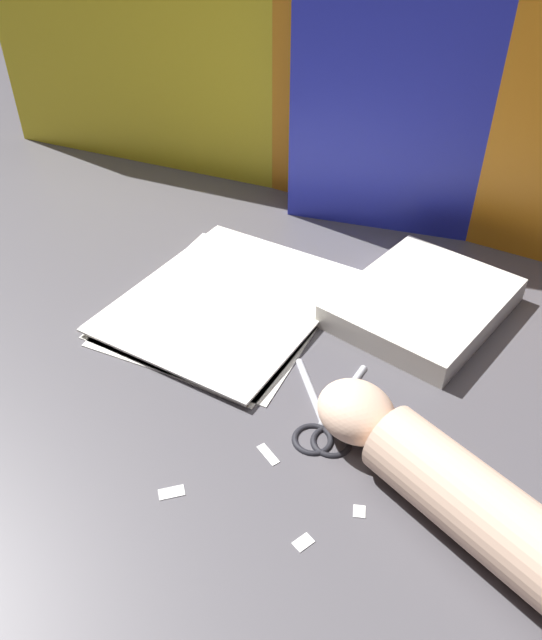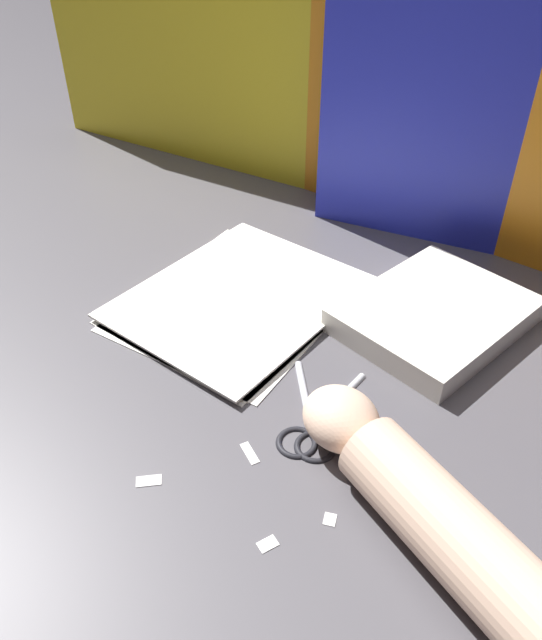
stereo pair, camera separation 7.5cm
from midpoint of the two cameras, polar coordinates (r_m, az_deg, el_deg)
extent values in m
plane|color=#4C494F|center=(0.83, -0.91, -0.97)|extent=(6.00, 6.00, 0.00)
cube|color=yellow|center=(1.19, -1.35, 23.02)|extent=(0.87, 0.08, 0.43)
cube|color=orange|center=(1.03, 14.65, 20.07)|extent=(0.87, 0.07, 0.45)
cube|color=white|center=(0.88, -0.51, 1.62)|extent=(0.27, 0.32, 0.00)
cube|color=white|center=(0.87, -0.48, 1.76)|extent=(0.28, 0.33, 0.00)
cube|color=white|center=(0.88, -0.35, 2.19)|extent=(0.28, 0.33, 0.00)
cube|color=white|center=(0.87, -0.53, 2.02)|extent=(0.28, 0.33, 0.00)
cube|color=silver|center=(0.86, 17.17, 0.38)|extent=(0.23, 0.27, 0.03)
sphere|color=silver|center=(0.70, 6.82, -9.70)|extent=(0.01, 0.01, 0.01)
cylinder|color=silver|center=(0.74, 6.00, -6.64)|extent=(0.08, 0.09, 0.01)
torus|color=black|center=(0.68, 7.27, -11.37)|extent=(0.07, 0.07, 0.01)
cylinder|color=silver|center=(0.73, 9.11, -7.21)|extent=(0.01, 0.11, 0.01)
torus|color=black|center=(0.69, 5.57, -11.04)|extent=(0.05, 0.05, 0.01)
cylinder|color=beige|center=(0.61, 19.85, -18.11)|extent=(0.24, 0.16, 0.07)
ellipsoid|color=beige|center=(0.67, 9.66, -9.02)|extent=(0.11, 0.11, 0.06)
cube|color=white|center=(0.61, 3.40, -19.94)|extent=(0.02, 0.02, 0.00)
cube|color=white|center=(0.68, 1.26, -12.21)|extent=(0.03, 0.02, 0.00)
cube|color=white|center=(0.66, -7.86, -14.50)|extent=(0.03, 0.03, 0.00)
cube|color=white|center=(0.63, 8.95, -17.72)|extent=(0.02, 0.02, 0.00)
camera|label=1|loc=(0.04, -87.14, 2.23)|focal=35.00mm
camera|label=2|loc=(0.04, 92.86, -2.23)|focal=35.00mm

